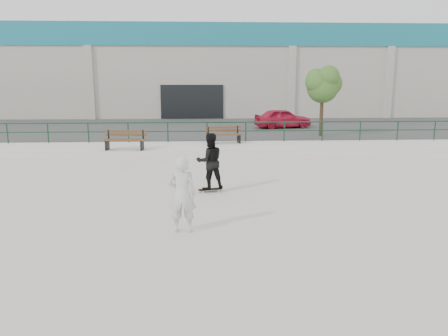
{
  "coord_description": "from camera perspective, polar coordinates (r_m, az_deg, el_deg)",
  "views": [
    {
      "loc": [
        0.7,
        -11.47,
        3.71
      ],
      "look_at": [
        1.41,
        2.0,
        0.93
      ],
      "focal_mm": 35.0,
      "sensor_mm": 36.0,
      "label": 1
    }
  ],
  "objects": [
    {
      "name": "bench_left",
      "position": [
        20.43,
        -12.82,
        3.56
      ],
      "size": [
        1.97,
        0.72,
        0.89
      ],
      "rotation": [
        0.0,
        0.0,
        -0.09
      ],
      "color": "#542E1D",
      "rests_on": "ledge"
    },
    {
      "name": "skateboard",
      "position": [
        14.56,
        -1.84,
        -2.82
      ],
      "size": [
        0.8,
        0.41,
        0.09
      ],
      "rotation": [
        0.0,
        0.0,
        0.28
      ],
      "color": "black",
      "rests_on": "ground"
    },
    {
      "name": "parking_strip",
      "position": [
        29.68,
        -4.36,
        4.92
      ],
      "size": [
        60.0,
        14.0,
        0.5
      ],
      "primitive_type": "cube",
      "color": "#393939",
      "rests_on": "ground"
    },
    {
      "name": "seated_skater",
      "position": [
        10.65,
        -5.51,
        -3.46
      ],
      "size": [
        0.7,
        0.47,
        1.89
      ],
      "primitive_type": "imported",
      "rotation": [
        0.0,
        0.0,
        3.12
      ],
      "color": "silver",
      "rests_on": "ground"
    },
    {
      "name": "commercial_building",
      "position": [
        43.48,
        -4.04,
        12.76
      ],
      "size": [
        44.2,
        16.33,
        8.0
      ],
      "color": "#B3B1A1",
      "rests_on": "ground"
    },
    {
      "name": "bench_right",
      "position": [
        21.95,
        -0.01,
        4.33
      ],
      "size": [
        1.89,
        0.84,
        0.84
      ],
      "rotation": [
        0.0,
        0.0,
        0.18
      ],
      "color": "#542E1D",
      "rests_on": "ledge"
    },
    {
      "name": "railing",
      "position": [
        22.42,
        -4.81,
        5.29
      ],
      "size": [
        28.0,
        0.06,
        1.03
      ],
      "color": "#163D25",
      "rests_on": "ledge"
    },
    {
      "name": "standing_skater",
      "position": [
        14.36,
        -1.87,
        0.88
      ],
      "size": [
        1.05,
        0.91,
        1.87
      ],
      "primitive_type": "imported",
      "rotation": [
        0.0,
        0.0,
        3.38
      ],
      "color": "black",
      "rests_on": "skateboard"
    },
    {
      "name": "tree",
      "position": [
        25.2,
        12.83,
        10.71
      ],
      "size": [
        2.19,
        1.95,
        3.9
      ],
      "color": "#3D301E",
      "rests_on": "parking_strip"
    },
    {
      "name": "red_car",
      "position": [
        29.1,
        7.68,
        6.46
      ],
      "size": [
        3.91,
        2.14,
        1.26
      ],
      "primitive_type": "imported",
      "rotation": [
        0.0,
        0.0,
        1.75
      ],
      "color": "#BD1736",
      "rests_on": "parking_strip"
    },
    {
      "name": "ledge",
      "position": [
        21.27,
        -4.87,
        2.24
      ],
      "size": [
        30.0,
        3.0,
        0.5
      ],
      "primitive_type": "cube",
      "color": "silver",
      "rests_on": "ground"
    },
    {
      "name": "ground",
      "position": [
        12.08,
        -6.24,
        -6.32
      ],
      "size": [
        120.0,
        120.0,
        0.0
      ],
      "primitive_type": "plane",
      "color": "beige",
      "rests_on": "ground"
    }
  ]
}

